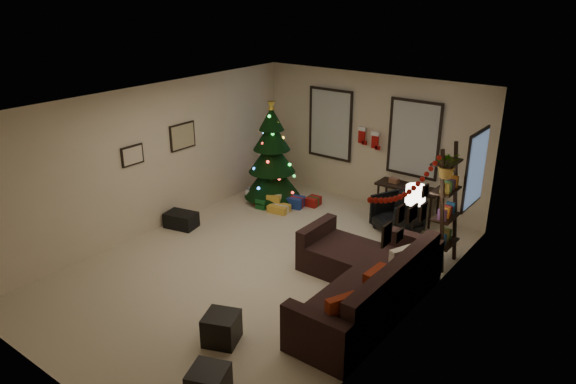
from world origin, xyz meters
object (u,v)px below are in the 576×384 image
(christmas_tree, at_px, (272,160))
(desk, at_px, (408,190))
(sofa, at_px, (364,283))
(desk_chair, at_px, (397,214))
(bookshelf, at_px, (447,209))

(christmas_tree, relative_size, desk, 1.76)
(sofa, relative_size, desk, 2.31)
(desk, bearing_deg, desk_chair, -80.50)
(christmas_tree, height_order, bookshelf, christmas_tree)
(christmas_tree, xyz_separation_m, bookshelf, (3.95, -0.46, 0.07))
(christmas_tree, xyz_separation_m, desk_chair, (2.79, 0.22, -0.56))
(desk_chair, xyz_separation_m, bookshelf, (1.16, -0.68, 0.63))
(christmas_tree, distance_m, sofa, 4.17)
(desk_chair, relative_size, bookshelf, 0.34)
(sofa, height_order, bookshelf, bookshelf)
(desk, distance_m, desk_chair, 0.70)
(christmas_tree, height_order, desk, christmas_tree)
(desk, bearing_deg, sofa, -75.59)
(sofa, height_order, desk_chair, sofa)
(christmas_tree, distance_m, bookshelf, 3.98)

